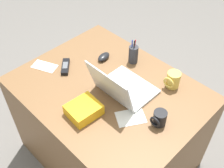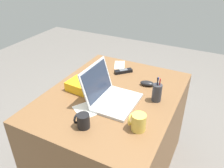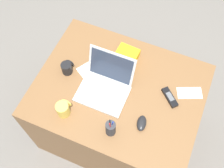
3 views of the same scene
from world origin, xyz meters
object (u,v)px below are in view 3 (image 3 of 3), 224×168
Objects in this scene: laptop at (105,85)px; pen_holder at (111,128)px; coffee_mug_tall at (63,109)px; computer_mouse at (142,123)px; coffee_mug_white at (67,68)px; snack_bag at (126,58)px; cordless_phone at (170,97)px.

laptop is 0.30m from pen_holder.
laptop is 0.31m from coffee_mug_tall.
computer_mouse is 0.49m from coffee_mug_tall.
laptop reaches higher than coffee_mug_white.
snack_bag is at bearing 35.57° from coffee_mug_white.
snack_bag is (0.21, 0.52, -0.02)m from coffee_mug_tall.
laptop is at bearing -98.71° from snack_bag.
coffee_mug_tall is at bearing -66.82° from coffee_mug_white.
coffee_mug_white is (-0.59, 0.17, 0.03)m from computer_mouse.
laptop is 0.34m from computer_mouse.
computer_mouse reaches higher than cordless_phone.
cordless_phone is 0.79× the size of snack_bag.
coffee_mug_white is 0.63× the size of cordless_phone.
coffee_mug_tall is 0.68m from cordless_phone.
laptop reaches higher than coffee_mug_tall.
laptop is at bearing 119.71° from pen_holder.
cordless_phone is (0.41, 0.10, -0.04)m from laptop.
coffee_mug_white is at bearing -174.11° from cordless_phone.
snack_bag is (-0.11, 0.52, -0.03)m from pen_holder.
coffee_mug_white is at bearing 113.18° from coffee_mug_tall.
laptop is 0.26m from snack_bag.
coffee_mug_white reaches higher than cordless_phone.
coffee_mug_white is at bearing -144.43° from snack_bag.
snack_bag reaches higher than computer_mouse.
coffee_mug_white is 0.50× the size of snack_bag.
coffee_mug_tall is (0.12, -0.28, 0.01)m from coffee_mug_white.
laptop is 3.10× the size of computer_mouse.
coffee_mug_white is at bearing 147.01° from pen_holder.
coffee_mug_tall is 0.58× the size of pen_holder.
snack_bag is at bearing 113.20° from computer_mouse.
coffee_mug_white reaches higher than snack_bag.
coffee_mug_tall reaches higher than snack_bag.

